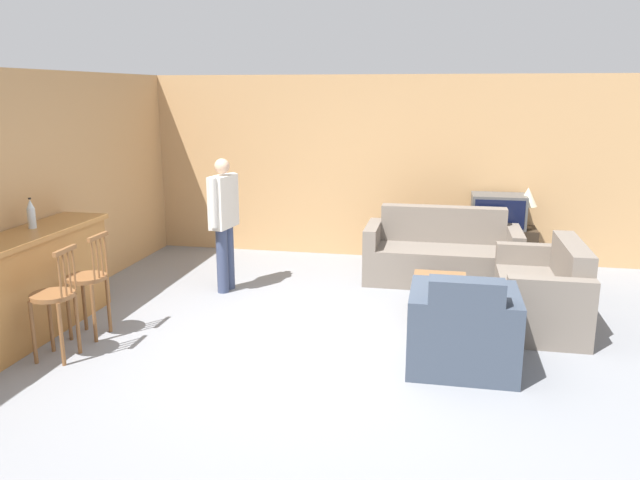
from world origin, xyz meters
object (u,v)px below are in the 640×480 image
bar_chair_near (55,302)px  bar_chair_mid (88,284)px  couch_far (442,256)px  tv_unit (496,248)px  tv (498,211)px  person_by_window (224,218)px  armchair_near (463,333)px  table_lamp (528,198)px  bottle (31,214)px  book_on_table (449,284)px  loveseat_right (544,294)px  coffee_table (439,289)px

bar_chair_near → bar_chair_mid: 0.55m
couch_far → tv_unit: couch_far is taller
tv → person_by_window: size_ratio=0.44×
armchair_near → tv: bearing=81.1°
person_by_window → armchair_near: bearing=-31.4°
bar_chair_near → tv_unit: size_ratio=1.01×
bar_chair_mid → couch_far: size_ratio=0.54×
tv → table_lamp: 0.42m
tv → bottle: size_ratio=2.30×
tv → book_on_table: 2.22m
person_by_window → tv: bearing=26.6°
couch_far → bottle: size_ratio=6.21×
book_on_table → person_by_window: size_ratio=0.11×
table_lamp → tv: bearing=-179.5°
armchair_near → loveseat_right: (0.85, 1.27, -0.01)m
armchair_near → book_on_table: (-0.12, 1.26, 0.04)m
bar_chair_mid → book_on_table: (3.47, 1.22, -0.16)m
bar_chair_mid → tv_unit: bearing=38.8°
tv_unit → tv: size_ratio=1.46×
armchair_near → bar_chair_mid: bearing=179.3°
loveseat_right → coffee_table: bearing=-180.0°
armchair_near → tv_unit: size_ratio=0.90×
tv → book_on_table: size_ratio=4.13×
bottle → book_on_table: 4.33m
couch_far → coffee_table: bearing=-90.5°
loveseat_right → book_on_table: size_ratio=8.76×
bar_chair_near → table_lamp: 5.93m
armchair_near → coffee_table: bearing=99.5°
couch_far → table_lamp: 1.47m
bar_chair_near → book_on_table: bar_chair_near is taller
bar_chair_near → table_lamp: (4.48, 3.85, 0.45)m
loveseat_right → bottle: (-5.09, -1.09, 0.86)m
armchair_near → tv_unit: (0.52, 3.35, -0.04)m
loveseat_right → book_on_table: (-0.97, -0.01, 0.05)m
bar_chair_mid → person_by_window: bearing=63.6°
loveseat_right → book_on_table: 0.97m
coffee_table → tv: tv is taller
couch_far → bottle: bearing=-149.0°
bottle → person_by_window: size_ratio=0.19×
couch_far → loveseat_right: (1.05, -1.34, -0.00)m
bar_chair_mid → couch_far: (3.39, 2.57, -0.21)m
couch_far → book_on_table: couch_far is taller
couch_far → loveseat_right: couch_far is taller
bar_chair_near → bottle: bottle is taller
loveseat_right → coffee_table: loveseat_right is taller
bar_chair_near → loveseat_right: bearing=21.8°
loveseat_right → table_lamp: 2.18m
coffee_table → armchair_near: bearing=-80.5°
tv_unit → book_on_table: bearing=-107.0°
loveseat_right → armchair_near: bearing=-123.9°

